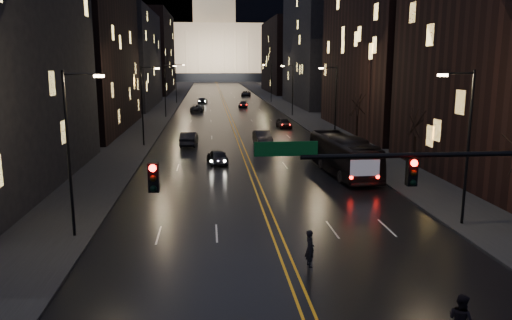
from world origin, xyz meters
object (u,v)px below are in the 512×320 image
object	(u,v)px
oncoming_car_b	(189,139)
oncoming_car_a	(218,157)
receding_car_a	(263,138)
pedestrian_a	(310,248)
traffic_signal	(475,184)
pedestrian_b	(460,320)
bus	(343,155)

from	to	relation	value
oncoming_car_b	oncoming_car_a	bearing A→B (deg)	109.31
receding_car_a	pedestrian_a	world-z (taller)	pedestrian_a
traffic_signal	receding_car_a	bearing A→B (deg)	94.87
traffic_signal	pedestrian_b	size ratio (longest dim) A/B	9.28
receding_car_a	pedestrian_a	distance (m)	34.98
traffic_signal	oncoming_car_b	world-z (taller)	traffic_signal
bus	receding_car_a	distance (m)	16.68
oncoming_car_b	pedestrian_a	xyz separation A→B (m)	(6.88, -35.07, 0.08)
pedestrian_a	pedestrian_b	xyz separation A→B (m)	(3.70, -7.00, 0.04)
oncoming_car_b	pedestrian_b	distance (m)	43.38
oncoming_car_a	receding_car_a	xyz separation A→B (m)	(5.38, 10.63, 0.11)
oncoming_car_a	pedestrian_a	distance (m)	24.61
bus	oncoming_car_a	size ratio (longest dim) A/B	2.81
oncoming_car_a	pedestrian_a	xyz separation A→B (m)	(3.84, -24.31, 0.18)
traffic_signal	oncoming_car_a	size ratio (longest dim) A/B	4.15
oncoming_car_b	pedestrian_a	world-z (taller)	pedestrian_a
oncoming_car_a	pedestrian_b	xyz separation A→B (m)	(7.54, -31.31, 0.22)
pedestrian_a	traffic_signal	bearing A→B (deg)	-144.05
traffic_signal	receding_car_a	size ratio (longest dim) A/B	3.49
bus	receding_car_a	xyz separation A→B (m)	(-5.19, 15.83, -0.81)
traffic_signal	bus	distance (m)	24.43
traffic_signal	oncoming_car_b	bearing A→B (deg)	106.44
oncoming_car_a	receding_car_a	bearing A→B (deg)	-124.15
bus	oncoming_car_b	distance (m)	20.99
bus	pedestrian_b	distance (m)	26.30
pedestrian_a	pedestrian_b	world-z (taller)	pedestrian_b
bus	oncoming_car_a	world-z (taller)	bus
traffic_signal	bus	bearing A→B (deg)	85.78
bus	pedestrian_b	xyz separation A→B (m)	(-3.03, -26.11, -0.70)
oncoming_car_b	pedestrian_b	xyz separation A→B (m)	(10.58, -42.07, 0.12)
bus	oncoming_car_b	world-z (taller)	bus
pedestrian_b	oncoming_car_a	bearing A→B (deg)	-11.69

